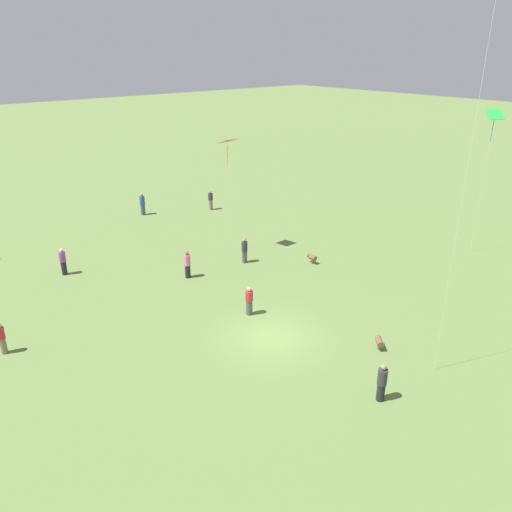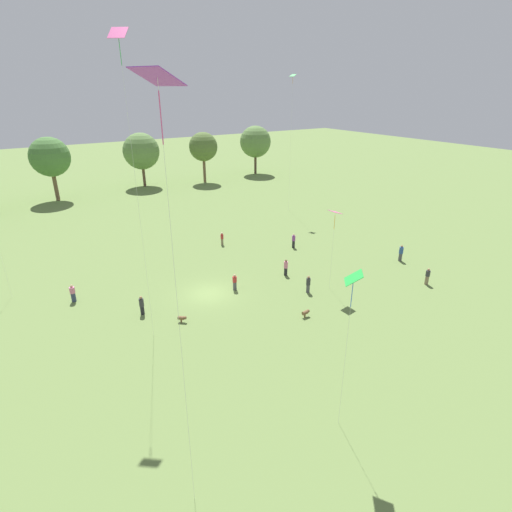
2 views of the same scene
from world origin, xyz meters
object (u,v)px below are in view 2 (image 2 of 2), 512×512
person_2 (401,253)px  person_10 (142,305)px  person_9 (427,277)px  kite_1 (159,99)px  person_0 (222,239)px  kite_0 (335,214)px  dog_0 (182,318)px  kite_3 (120,53)px  kite_2 (292,88)px  person_8 (73,293)px  dog_1 (306,312)px  person_7 (235,282)px  kite_5 (353,283)px  person_3 (294,241)px  person_5 (286,267)px  person_4 (308,284)px

person_2 → person_10: (-27.83, 4.15, -0.07)m
person_9 → person_10: 27.00m
kite_1 → person_0: bearing=-11.8°
person_10 → kite_0: 18.60m
person_10 → dog_0: person_10 is taller
kite_3 → person_9: bearing=70.1°
person_9 → kite_3: 32.31m
kite_2 → dog_0: size_ratio=28.32×
person_8 → kite_0: kite_0 is taller
person_0 → dog_0: 17.64m
dog_1 → kite_1: bearing=-59.5°
person_7 → kite_2: size_ratio=0.08×
kite_5 → dog_1: (5.69, 10.05, -8.59)m
kite_1 → person_3: bearing=-27.1°
kite_3 → kite_1: bearing=-18.6°
person_7 → kite_1: bearing=-63.5°
kite_3 → dog_0: size_ratio=30.60×
person_7 → kite_5: 19.57m
dog_0 → kite_3: bearing=-38.0°
person_5 → person_2: bearing=99.2°
person_10 → kite_2: 38.55m
kite_0 → kite_2: (12.56, 23.49, 10.32)m
person_7 → dog_1: size_ratio=2.23×
dog_1 → kite_5: bearing=-33.0°
person_10 → dog_1: size_ratio=2.36×
kite_0 → dog_1: bearing=162.9°
kite_1 → dog_0: size_ratio=26.67×
person_9 → kite_0: 11.72m
person_2 → kite_2: size_ratio=0.10×
kite_1 → dog_0: bearing=-2.3°
kite_1 → dog_1: 24.59m
person_0 → kite_0: (3.34, -15.71, 6.60)m
person_10 → kite_2: (29.26, 18.57, 16.89)m
dog_0 → dog_1: bearing=102.8°
person_8 → kite_0: (21.25, -10.43, 6.61)m
person_2 → kite_0: bearing=173.5°
kite_0 → kite_3: kite_3 is taller
person_8 → kite_1: bearing=-53.8°
person_4 → kite_0: 6.97m
person_9 → kite_5: size_ratio=0.18×
person_2 → person_8: (-32.38, 9.66, -0.12)m
person_5 → kite_1: (-18.00, -17.33, 16.68)m
person_10 → kite_3: size_ratio=0.08×
person_2 → person_7: person_2 is taller
kite_1 → dog_1: (14.63, 9.87, -17.12)m
kite_1 → person_7: bearing=-16.4°
person_0 → kite_0: 17.36m
person_3 → kite_0: bearing=70.0°
person_0 → kite_1: kite_1 is taller
person_3 → person_8: size_ratio=1.06×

